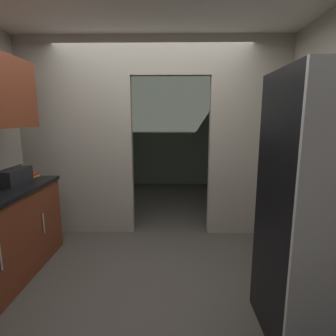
# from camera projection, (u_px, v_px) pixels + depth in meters

# --- Properties ---
(ground) EXTENTS (20.00, 20.00, 0.00)m
(ground) POSITION_uv_depth(u_px,v_px,m) (145.00, 283.00, 2.58)
(ground) COLOR #47423D
(kitchen_overhead_slab) EXTENTS (3.93, 6.49, 0.06)m
(kitchen_overhead_slab) POSITION_uv_depth(u_px,v_px,m) (145.00, 3.00, 2.48)
(kitchen_overhead_slab) COLOR silver
(kitchen_partition) EXTENTS (3.53, 0.12, 2.60)m
(kitchen_partition) POSITION_uv_depth(u_px,v_px,m) (148.00, 134.00, 3.56)
(kitchen_partition) COLOR #ADA899
(kitchen_partition) RESTS_ON ground
(adjoining_room_shell) EXTENTS (3.53, 2.89, 2.60)m
(adjoining_room_shell) POSITION_uv_depth(u_px,v_px,m) (160.00, 132.00, 5.50)
(adjoining_room_shell) COLOR gray
(adjoining_room_shell) RESTS_ON ground
(refrigerator) EXTENTS (0.86, 0.72, 1.88)m
(refrigerator) POSITION_uv_depth(u_px,v_px,m) (335.00, 212.00, 1.82)
(refrigerator) COLOR black
(refrigerator) RESTS_ON ground
(boombox) EXTENTS (0.19, 0.43, 0.19)m
(boombox) POSITION_uv_depth(u_px,v_px,m) (14.00, 176.00, 2.81)
(boombox) COLOR black
(boombox) RESTS_ON lower_cabinet_run
(book_stack) EXTENTS (0.14, 0.15, 0.05)m
(book_stack) POSITION_uv_depth(u_px,v_px,m) (31.00, 175.00, 3.15)
(book_stack) COLOR gold
(book_stack) RESTS_ON lower_cabinet_run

